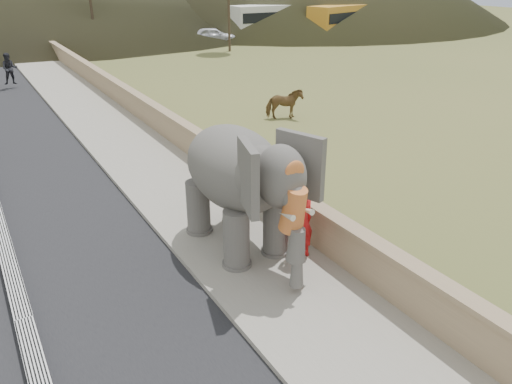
{
  "coord_description": "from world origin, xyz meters",
  "views": [
    {
      "loc": [
        -5.1,
        -8.55,
        6.39
      ],
      "look_at": [
        0.2,
        0.38,
        1.7
      ],
      "focal_mm": 35.0,
      "sensor_mm": 36.0,
      "label": 1
    }
  ],
  "objects": [
    {
      "name": "distant_car",
      "position": [
        15.64,
        34.06,
        0.72
      ],
      "size": [
        4.55,
        3.04,
        1.44
      ],
      "primitive_type": "imported",
      "rotation": [
        0.0,
        0.0,
        1.22
      ],
      "color": "silver",
      "rests_on": "ground"
    },
    {
      "name": "elephant_and_man",
      "position": [
        0.02,
        1.0,
        1.68
      ],
      "size": [
        2.41,
        4.32,
        3.08
      ],
      "color": "#65615C",
      "rests_on": "ground"
    },
    {
      "name": "ground",
      "position": [
        0.0,
        0.0,
        0.0
      ],
      "size": [
        160.0,
        160.0,
        0.0
      ],
      "primitive_type": "plane",
      "color": "olive",
      "rests_on": "ground"
    },
    {
      "name": "parapet",
      "position": [
        1.65,
        10.0,
        0.55
      ],
      "size": [
        0.3,
        120.0,
        1.1
      ],
      "primitive_type": "cube",
      "color": "tan",
      "rests_on": "ground"
    },
    {
      "name": "bus_white",
      "position": [
        23.62,
        34.4,
        1.55
      ],
      "size": [
        11.05,
        2.71,
        3.1
      ],
      "primitive_type": "cube",
      "rotation": [
        0.0,
        0.0,
        1.55
      ],
      "color": "white",
      "rests_on": "ground"
    },
    {
      "name": "walkway",
      "position": [
        0.0,
        10.0,
        0.07
      ],
      "size": [
        3.0,
        120.0,
        0.15
      ],
      "primitive_type": "cube",
      "color": "#9E9687",
      "rests_on": "ground"
    },
    {
      "name": "cow",
      "position": [
        7.43,
        10.04,
        0.69
      ],
      "size": [
        1.79,
        1.24,
        1.38
      ],
      "primitive_type": "imported",
      "rotation": [
        0.0,
        0.0,
        1.23
      ],
      "color": "brown",
      "rests_on": "ground"
    },
    {
      "name": "bus_orange",
      "position": [
        29.53,
        31.24,
        1.55
      ],
      "size": [
        11.28,
        5.09,
        3.1
      ],
      "primitive_type": "cube",
      "rotation": [
        0.0,
        0.0,
        1.82
      ],
      "color": "orange",
      "rests_on": "ground"
    }
  ]
}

